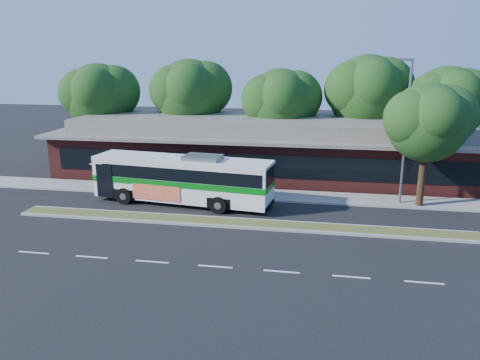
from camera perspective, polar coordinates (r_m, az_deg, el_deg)
The scene contains 14 objects.
ground at distance 26.01m, azimuth -0.57°, elevation -5.85°, with size 120.00×120.00×0.00m, color black.
median_strip at distance 26.54m, azimuth -0.34°, elevation -5.25°, with size 26.00×1.10×0.15m, color #515A26.
sidewalk at distance 31.98m, azimuth 1.51°, elevation -1.74°, with size 44.00×2.60×0.12m, color gray.
parking_lot at distance 41.69m, azimuth -22.98°, elevation 0.94°, with size 14.00×12.00×0.01m, color black.
plaza_building at distance 37.84m, azimuth 2.99°, elevation 4.09°, with size 33.20×11.20×4.45m.
lamp_post at distance 30.66m, azimuth 19.53°, elevation 5.96°, with size 0.93×0.18×9.07m.
tree_bg_a at distance 43.56m, azimuth -16.27°, elevation 9.91°, with size 6.47×5.80×8.63m.
tree_bg_b at distance 41.65m, azimuth -5.54°, elevation 10.60°, with size 6.69×6.00×9.00m.
tree_bg_c at distance 39.33m, azimuth 5.51°, elevation 9.55°, with size 6.24×5.60×8.26m.
tree_bg_d at distance 40.36m, azimuth 15.84°, elevation 10.38°, with size 6.91×6.20×9.37m.
tree_bg_e at distance 40.46m, azimuth 24.44°, elevation 8.67°, with size 6.47×5.80×8.50m.
transit_bus at distance 29.92m, azimuth -6.97°, elevation 0.45°, with size 11.79×3.96×3.25m.
sedan at distance 36.79m, azimuth -13.69°, elevation 1.16°, with size 2.09×5.14×1.49m, color #A6A8AD.
sidewalk_tree at distance 30.62m, azimuth 22.50°, elevation 6.70°, with size 5.34×4.79×7.73m.
Camera 1 is at (4.43, -23.91, 9.22)m, focal length 35.00 mm.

